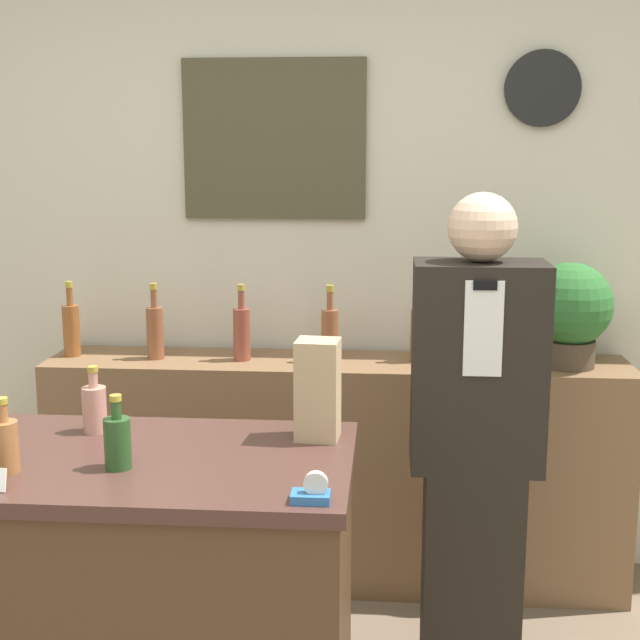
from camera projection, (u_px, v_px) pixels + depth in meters
back_wall at (310, 244)px, 3.69m from camera, size 5.20×0.09×2.70m
back_shelf at (336, 471)px, 3.61m from camera, size 2.30×0.38×0.92m
display_counter at (120, 622)px, 2.44m from camera, size 1.27×0.67×0.96m
shopkeeper at (475, 449)px, 2.84m from camera, size 0.41×0.26×1.62m
potted_plant at (570, 310)px, 3.39m from camera, size 0.32×0.32×0.40m
paper_bag at (318, 390)px, 2.45m from camera, size 0.13×0.12×0.28m
tape_dispenser at (312, 492)px, 2.04m from camera, size 0.09×0.06×0.07m
counter_bottle_2 at (5, 444)px, 2.21m from camera, size 0.07×0.07×0.19m
counter_bottle_3 at (95, 407)px, 2.52m from camera, size 0.07×0.07×0.19m
counter_bottle_4 at (118, 441)px, 2.24m from camera, size 0.07×0.07×0.19m
shelf_bottle_0 at (71, 328)px, 3.58m from camera, size 0.07×0.07×0.30m
shelf_bottle_1 at (155, 330)px, 3.54m from camera, size 0.07×0.07×0.30m
shelf_bottle_2 at (242, 332)px, 3.51m from camera, size 0.07×0.07×0.30m
shelf_bottle_3 at (330, 333)px, 3.49m from camera, size 0.07×0.07×0.30m
shelf_bottle_4 at (419, 333)px, 3.49m from camera, size 0.07×0.07×0.30m
shelf_bottle_5 at (510, 336)px, 3.44m from camera, size 0.07×0.07×0.30m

